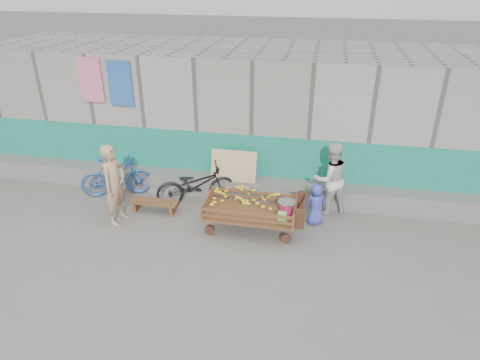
% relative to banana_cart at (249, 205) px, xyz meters
% --- Properties ---
extents(ground, '(80.00, 80.00, 0.00)m').
position_rel_banana_cart_xyz_m(ground, '(-0.85, -1.03, -0.57)').
color(ground, '#605E57').
rests_on(ground, ground).
extents(building_wall, '(12.00, 3.50, 3.00)m').
position_rel_banana_cart_xyz_m(building_wall, '(-0.85, 3.02, 0.90)').
color(building_wall, gray).
rests_on(building_wall, ground).
extents(banana_cart, '(1.96, 0.89, 0.84)m').
position_rel_banana_cart_xyz_m(banana_cart, '(0.00, 0.00, 0.00)').
color(banana_cart, '#552F1A').
rests_on(banana_cart, ground).
extents(bench, '(1.02, 0.31, 0.26)m').
position_rel_banana_cart_xyz_m(bench, '(-2.09, 0.29, -0.38)').
color(bench, '#552F1A').
rests_on(bench, ground).
extents(vendor_man, '(0.49, 0.66, 1.68)m').
position_rel_banana_cart_xyz_m(vendor_man, '(-2.67, -0.20, 0.28)').
color(vendor_man, tan).
rests_on(vendor_man, ground).
extents(woman, '(0.96, 0.88, 1.58)m').
position_rel_banana_cart_xyz_m(woman, '(1.53, 0.99, 0.23)').
color(woman, silver).
rests_on(woman, ground).
extents(child, '(0.50, 0.42, 0.88)m').
position_rel_banana_cart_xyz_m(child, '(1.28, 0.48, -0.12)').
color(child, '#3745B7').
rests_on(child, ground).
extents(bicycle_dark, '(1.84, 1.26, 0.91)m').
position_rel_banana_cart_xyz_m(bicycle_dark, '(-1.31, 0.82, -0.11)').
color(bicycle_dark, black).
rests_on(bicycle_dark, ground).
extents(bicycle_blue, '(1.63, 0.99, 0.95)m').
position_rel_banana_cart_xyz_m(bicycle_blue, '(-3.17, 0.82, -0.09)').
color(bicycle_blue, '#27549E').
rests_on(bicycle_blue, ground).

